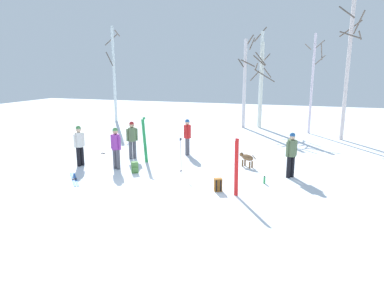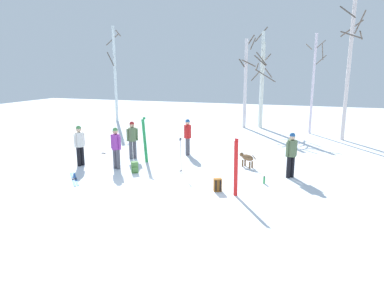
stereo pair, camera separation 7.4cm
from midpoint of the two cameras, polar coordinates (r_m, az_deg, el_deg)
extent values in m
plane|color=white|center=(11.65, -4.16, -7.62)|extent=(60.00, 60.00, 0.00)
cylinder|color=#4C4C56|center=(15.70, -9.75, -0.94)|extent=(0.16, 0.16, 0.82)
cylinder|color=#4C4C56|center=(15.66, -10.39, -0.99)|extent=(0.16, 0.16, 0.82)
cylinder|color=#566B47|center=(15.53, -10.17, 1.62)|extent=(0.34, 0.34, 0.62)
sphere|color=tan|center=(15.46, -10.23, 3.15)|extent=(0.22, 0.22, 0.22)
sphere|color=#B22626|center=(15.45, -10.24, 3.37)|extent=(0.21, 0.21, 0.21)
cylinder|color=#566B47|center=(15.58, -9.41, 1.60)|extent=(0.10, 0.10, 0.56)
cylinder|color=#566B47|center=(15.50, -10.93, 1.49)|extent=(0.10, 0.10, 0.56)
cylinder|color=black|center=(13.35, 16.33, -3.63)|extent=(0.16, 0.16, 0.82)
cylinder|color=black|center=(13.23, 15.76, -3.74)|extent=(0.16, 0.16, 0.82)
cylinder|color=#566B47|center=(13.12, 16.23, -0.66)|extent=(0.34, 0.34, 0.62)
sphere|color=beige|center=(13.03, 16.34, 1.14)|extent=(0.22, 0.22, 0.22)
sphere|color=#265999|center=(13.02, 16.36, 1.40)|extent=(0.21, 0.21, 0.21)
cylinder|color=#566B47|center=(13.26, 16.89, -0.65)|extent=(0.10, 0.10, 0.56)
cylinder|color=#566B47|center=(12.98, 15.55, -0.84)|extent=(0.10, 0.10, 0.56)
cylinder|color=black|center=(15.01, -18.65, -2.03)|extent=(0.16, 0.16, 0.82)
cylinder|color=black|center=(15.12, -18.11, -1.90)|extent=(0.16, 0.16, 0.82)
cylinder|color=silver|center=(14.91, -18.57, 0.72)|extent=(0.34, 0.34, 0.62)
sphere|color=beige|center=(14.84, -18.68, 2.31)|extent=(0.22, 0.22, 0.22)
sphere|color=#4C8C4C|center=(14.83, -18.69, 2.54)|extent=(0.21, 0.21, 0.21)
cylinder|color=silver|center=(14.79, -19.20, 0.50)|extent=(0.10, 0.10, 0.56)
cylinder|color=silver|center=(15.04, -17.93, 0.78)|extent=(0.10, 0.10, 0.56)
cylinder|color=#4C4C56|center=(14.26, -12.96, -2.43)|extent=(0.16, 0.16, 0.82)
cylinder|color=#4C4C56|center=(14.14, -12.44, -2.54)|extent=(0.16, 0.16, 0.82)
cylinder|color=purple|center=(14.04, -12.84, 0.36)|extent=(0.34, 0.34, 0.62)
sphere|color=tan|center=(13.96, -12.92, 2.05)|extent=(0.22, 0.22, 0.22)
sphere|color=#4C8C4C|center=(13.95, -12.94, 2.29)|extent=(0.21, 0.21, 0.21)
cylinder|color=purple|center=(14.19, -13.44, 0.37)|extent=(0.10, 0.10, 0.56)
cylinder|color=purple|center=(13.89, -12.22, 0.18)|extent=(0.10, 0.10, 0.56)
cylinder|color=#4C4C56|center=(16.05, -0.99, -0.46)|extent=(0.16, 0.16, 0.82)
cylinder|color=#4C4C56|center=(16.22, -0.83, -0.33)|extent=(0.16, 0.16, 0.82)
cylinder|color=red|center=(15.99, -0.92, 2.12)|extent=(0.34, 0.34, 0.62)
sphere|color=beige|center=(15.92, -0.92, 3.61)|extent=(0.22, 0.22, 0.22)
sphere|color=#265999|center=(15.92, -0.92, 3.82)|extent=(0.21, 0.21, 0.21)
cylinder|color=red|center=(15.80, -1.10, 1.92)|extent=(0.10, 0.10, 0.56)
cylinder|color=red|center=(16.20, -0.73, 2.18)|extent=(0.10, 0.10, 0.56)
ellipsoid|color=brown|center=(14.28, 9.16, -2.25)|extent=(0.62, 0.51, 0.26)
sphere|color=brown|center=(14.48, 8.17, -1.75)|extent=(0.18, 0.18, 0.18)
ellipsoid|color=brown|center=(14.52, 7.98, -1.78)|extent=(0.12, 0.10, 0.06)
cylinder|color=brown|center=(14.04, 10.24, -2.21)|extent=(0.18, 0.13, 0.17)
cylinder|color=brown|center=(14.42, 8.34, -3.19)|extent=(0.07, 0.07, 0.28)
cylinder|color=brown|center=(14.53, 8.74, -3.09)|extent=(0.07, 0.07, 0.28)
cylinder|color=brown|center=(14.17, 9.50, -3.51)|extent=(0.07, 0.07, 0.28)
cylinder|color=brown|center=(14.28, 9.91, -3.40)|extent=(0.07, 0.07, 0.28)
cube|color=red|center=(10.87, 7.41, -4.19)|extent=(0.09, 0.04, 1.79)
cube|color=red|center=(10.65, 7.55, 0.65)|extent=(0.06, 0.03, 0.10)
cube|color=red|center=(10.90, 7.12, -4.14)|extent=(0.09, 0.04, 1.79)
cube|color=red|center=(10.67, 7.26, 0.68)|extent=(0.06, 0.03, 0.10)
cube|color=green|center=(14.83, -7.98, 0.49)|extent=(0.18, 0.09, 1.91)
cube|color=green|center=(14.66, -8.09, 4.30)|extent=(0.06, 0.04, 0.10)
cube|color=green|center=(14.83, -8.21, 0.49)|extent=(0.18, 0.09, 1.91)
cube|color=green|center=(14.66, -8.33, 4.29)|extent=(0.06, 0.04, 0.10)
cube|color=blue|center=(13.38, -19.52, -5.61)|extent=(1.22, 1.34, 0.02)
cube|color=#333338|center=(13.33, -19.51, -5.58)|extent=(0.13, 0.13, 0.03)
cube|color=blue|center=(13.39, -19.10, -5.57)|extent=(1.22, 1.34, 0.02)
cube|color=#333338|center=(13.33, -19.08, -5.54)|extent=(0.13, 0.13, 0.03)
cube|color=white|center=(17.04, -14.89, -1.52)|extent=(0.21, 1.92, 0.02)
cube|color=#333338|center=(16.99, -14.98, -1.48)|extent=(0.07, 0.12, 0.03)
cube|color=white|center=(16.99, -14.60, -1.54)|extent=(0.21, 1.92, 0.02)
cube|color=#333338|center=(16.95, -14.68, -1.50)|extent=(0.07, 0.12, 0.03)
cylinder|color=#B2B2BC|center=(13.33, -1.99, -2.09)|extent=(0.02, 0.10, 1.30)
cylinder|color=black|center=(13.17, -2.01, 0.86)|extent=(0.04, 0.04, 0.10)
cylinder|color=black|center=(13.49, -1.97, -4.47)|extent=(0.07, 0.07, 0.01)
cylinder|color=#B2B2BC|center=(13.22, -2.16, -2.21)|extent=(0.02, 0.10, 1.30)
cylinder|color=black|center=(13.07, -2.18, 0.76)|extent=(0.04, 0.04, 0.10)
cylinder|color=black|center=(13.38, -2.14, -4.61)|extent=(0.07, 0.07, 0.01)
cube|color=#4C7F3F|center=(13.58, -9.74, -3.87)|extent=(0.33, 0.31, 0.44)
cube|color=#4C7F3F|center=(13.47, -9.66, -4.29)|extent=(0.19, 0.16, 0.20)
cube|color=black|center=(13.68, -10.10, -3.76)|extent=(0.04, 0.04, 0.37)
cube|color=black|center=(13.70, -9.51, -3.72)|extent=(0.04, 0.04, 0.37)
cube|color=#99591E|center=(11.44, 4.20, -6.83)|extent=(0.32, 0.29, 0.44)
cube|color=#99591E|center=(11.58, 4.10, -6.93)|extent=(0.20, 0.13, 0.20)
cube|color=black|center=(11.35, 4.66, -7.00)|extent=(0.04, 0.04, 0.37)
cube|color=black|center=(11.32, 3.94, -7.03)|extent=(0.04, 0.04, 0.37)
cylinder|color=green|center=(12.43, 11.89, -5.95)|extent=(0.07, 0.07, 0.25)
cylinder|color=black|center=(12.39, 11.92, -5.34)|extent=(0.05, 0.05, 0.02)
cylinder|color=silver|center=(27.20, -13.02, 11.24)|extent=(0.21, 0.21, 7.17)
cylinder|color=brown|center=(27.76, -13.47, 16.68)|extent=(0.81, 0.72, 0.92)
cylinder|color=brown|center=(26.99, -13.76, 13.70)|extent=(0.75, 0.35, 1.06)
cylinder|color=brown|center=(27.16, -12.53, 17.70)|extent=(0.17, 0.84, 0.40)
cylinder|color=silver|center=(23.85, 8.72, 9.88)|extent=(0.23, 0.23, 5.99)
cylinder|color=brown|center=(23.38, 9.27, 13.24)|extent=(0.91, 0.58, 0.50)
cylinder|color=brown|center=(24.18, 9.43, 16.54)|extent=(0.72, 0.39, 0.92)
cylinder|color=brown|center=(23.65, 8.13, 13.32)|extent=(0.54, 0.59, 0.58)
cylinder|color=silver|center=(24.18, 11.35, 10.41)|extent=(0.22, 0.22, 6.49)
cylinder|color=brown|center=(24.67, 11.33, 17.60)|extent=(0.82, 0.46, 1.01)
cylinder|color=brown|center=(24.35, 12.40, 14.06)|extent=(0.50, 0.76, 0.44)
cylinder|color=brown|center=(23.79, 11.12, 13.60)|extent=(0.87, 0.29, 0.73)
cylinder|color=brown|center=(24.23, 10.66, 12.61)|extent=(0.12, 0.70, 0.53)
cylinder|color=brown|center=(24.37, 9.97, 16.28)|extent=(0.18, 1.40, 0.89)
cylinder|color=silver|center=(23.86, 11.49, 9.48)|extent=(0.20, 0.20, 5.74)
cylinder|color=brown|center=(23.18, 11.99, 11.15)|extent=(1.34, 0.56, 0.86)
cylinder|color=brown|center=(23.50, 11.36, 13.87)|extent=(0.79, 0.26, 0.89)
cylinder|color=brown|center=(23.61, 12.48, 11.57)|extent=(0.46, 0.84, 0.65)
cylinder|color=brown|center=(24.18, 10.58, 11.36)|extent=(0.66, 0.97, 0.83)
cylinder|color=silver|center=(22.65, 19.42, 9.38)|extent=(0.15, 0.15, 6.13)
cylinder|color=brown|center=(22.60, 20.84, 14.23)|extent=(0.19, 0.86, 0.93)
cylinder|color=brown|center=(22.97, 20.45, 12.93)|extent=(0.72, 0.67, 0.69)
cylinder|color=brown|center=(22.49, 18.80, 15.21)|extent=(0.40, 0.84, 0.41)
cylinder|color=brown|center=(22.92, 20.57, 15.38)|extent=(0.53, 0.61, 0.47)
cylinder|color=silver|center=(21.16, 24.54, 10.95)|extent=(0.21, 0.21, 7.70)
cylinder|color=brown|center=(21.81, 25.01, 17.16)|extent=(1.13, 0.11, 0.90)
cylinder|color=brown|center=(20.69, 24.97, 16.24)|extent=(1.12, 0.24, 0.48)
cylinder|color=brown|center=(21.16, 26.29, 16.03)|extent=(0.32, 0.92, 0.41)
cylinder|color=brown|center=(21.52, 26.16, 17.86)|extent=(0.44, 0.82, 1.15)
cylinder|color=brown|center=(20.98, 24.44, 19.52)|extent=(0.81, 0.79, 0.75)
camera|label=1|loc=(0.04, -90.15, -0.03)|focal=31.77mm
camera|label=2|loc=(0.04, 89.85, 0.03)|focal=31.77mm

